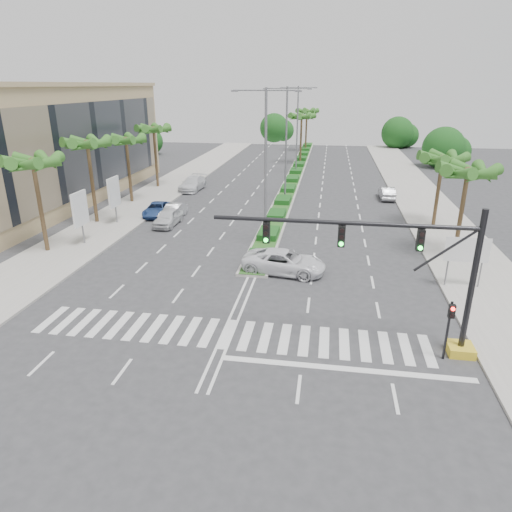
{
  "coord_description": "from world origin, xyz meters",
  "views": [
    {
      "loc": [
        4.76,
        -20.3,
        12.21
      ],
      "look_at": [
        0.9,
        3.78,
        3.0
      ],
      "focal_mm": 32.0,
      "sensor_mm": 36.0,
      "label": 1
    }
  ],
  "objects_px": {
    "car_parked_a": "(168,217)",
    "car_right": "(387,193)",
    "car_parked_b": "(173,211)",
    "car_crossing": "(284,262)",
    "car_parked_d": "(193,184)",
    "car_parked_c": "(157,209)"
  },
  "relations": [
    {
      "from": "car_parked_d",
      "to": "car_parked_a",
      "type": "bearing_deg",
      "value": -79.46
    },
    {
      "from": "car_parked_b",
      "to": "car_crossing",
      "type": "relative_size",
      "value": 0.73
    },
    {
      "from": "car_parked_a",
      "to": "car_parked_d",
      "type": "relative_size",
      "value": 0.8
    },
    {
      "from": "car_parked_a",
      "to": "car_parked_d",
      "type": "xyz_separation_m",
      "value": [
        -2.03,
        14.77,
        0.05
      ]
    },
    {
      "from": "car_right",
      "to": "car_parked_c",
      "type": "bearing_deg",
      "value": 23.0
    },
    {
      "from": "car_parked_d",
      "to": "car_crossing",
      "type": "distance_m",
      "value": 27.93
    },
    {
      "from": "car_parked_d",
      "to": "car_right",
      "type": "relative_size",
      "value": 1.3
    },
    {
      "from": "car_parked_c",
      "to": "car_parked_d",
      "type": "distance_m",
      "value": 11.77
    },
    {
      "from": "car_parked_a",
      "to": "car_parked_b",
      "type": "xyz_separation_m",
      "value": [
        -0.3,
        2.35,
        -0.07
      ]
    },
    {
      "from": "car_parked_d",
      "to": "car_crossing",
      "type": "height_order",
      "value": "car_parked_d"
    },
    {
      "from": "car_parked_a",
      "to": "car_right",
      "type": "distance_m",
      "value": 25.07
    },
    {
      "from": "car_parked_b",
      "to": "car_crossing",
      "type": "bearing_deg",
      "value": -39.81
    },
    {
      "from": "car_parked_b",
      "to": "car_crossing",
      "type": "height_order",
      "value": "car_crossing"
    },
    {
      "from": "car_parked_b",
      "to": "car_crossing",
      "type": "distance_m",
      "value": 16.9
    },
    {
      "from": "car_parked_a",
      "to": "car_parked_b",
      "type": "relative_size",
      "value": 1.07
    },
    {
      "from": "car_parked_a",
      "to": "car_crossing",
      "type": "height_order",
      "value": "car_crossing"
    },
    {
      "from": "car_parked_b",
      "to": "car_right",
      "type": "bearing_deg",
      "value": 33.25
    },
    {
      "from": "car_crossing",
      "to": "car_right",
      "type": "bearing_deg",
      "value": -14.12
    },
    {
      "from": "car_parked_c",
      "to": "car_right",
      "type": "bearing_deg",
      "value": 18.7
    },
    {
      "from": "car_parked_c",
      "to": "car_parked_d",
      "type": "height_order",
      "value": "car_parked_d"
    },
    {
      "from": "car_parked_c",
      "to": "car_right",
      "type": "height_order",
      "value": "car_right"
    },
    {
      "from": "car_crossing",
      "to": "car_parked_d",
      "type": "bearing_deg",
      "value": 36.99
    }
  ]
}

